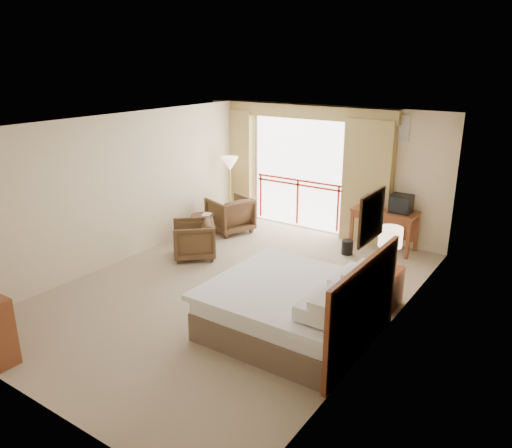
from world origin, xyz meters
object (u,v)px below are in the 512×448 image
Objects in this scene: nightstand at (385,287)px; side_table at (203,223)px; armchair_near at (194,257)px; floor_lamp at (230,166)px; table_lamp at (390,238)px; bed at (296,307)px; wastebasket at (347,247)px; tv at (401,204)px; desk at (386,218)px; armchair_far at (230,231)px.

nightstand is 1.14× the size of side_table.
armchair_near is 2.59m from floor_lamp.
side_table reaches higher than armchair_near.
table_lamp is at bearing 50.39° from armchair_near.
wastebasket is at bearing 101.40° from bed.
wastebasket is 3.30m from floor_lamp.
tv reaches higher than nightstand.
side_table is at bearing -144.44° from tv.
floor_lamp is at bearing -163.34° from tv.
table_lamp reaches higher than desk.
nightstand is 0.40× the size of floor_lamp.
armchair_far is at bearing 77.44° from side_table.
table_lamp is 0.50× the size of desk.
floor_lamp is (-4.42, 1.92, 0.22)m from table_lamp.
tv is at bearing 124.10° from armchair_far.
nightstand is 3.71m from armchair_near.
wastebasket is at bearing 129.42° from nightstand.
floor_lamp reaches higher than table_lamp.
bed is at bearing -115.92° from table_lamp.
armchair_near is (-2.81, -2.49, -0.63)m from desk.
armchair_near is at bearing -176.93° from table_lamp.
armchair_far is 0.56× the size of floor_lamp.
bed is at bearing -78.60° from wastebasket.
table_lamp is at bearing -8.96° from side_table.
armchair_far is at bearing -154.16° from tv.
floor_lamp reaches higher than wastebasket.
table_lamp is 3.86m from armchair_near.
nightstand is at bearing -63.60° from tv.
side_table is at bearing 167.17° from armchair_near.
floor_lamp is (-0.39, 0.54, 1.31)m from armchair_far.
desk is at bearing 111.09° from table_lamp.
floor_lamp is at bearing 156.12° from armchair_near.
table_lamp is 2.30m from tv.
bed reaches higher than side_table.
nightstand is at bearing -69.21° from desk.
wastebasket is at bearing 18.13° from side_table.
floor_lamp is (-3.06, 0.33, 1.17)m from wastebasket.
desk is at bearing 126.37° from armchair_far.
bed is at bearing 23.65° from armchair_near.
floor_lamp is (-3.53, -0.37, 0.68)m from desk.
armchair_far is at bearing -163.84° from desk.
desk is 0.97m from wastebasket.
bed is at bearing -116.77° from nightstand.
floor_lamp is at bearing 100.28° from side_table.
side_table is 1.59m from floor_lamp.
wastebasket is (-0.47, -0.70, -0.49)m from desk.
nightstand is (0.73, 1.45, -0.07)m from bed.
table_lamp is 2.49m from desk.
bed is 4.08m from side_table.
wastebasket is at bearing 84.64° from armchair_near.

